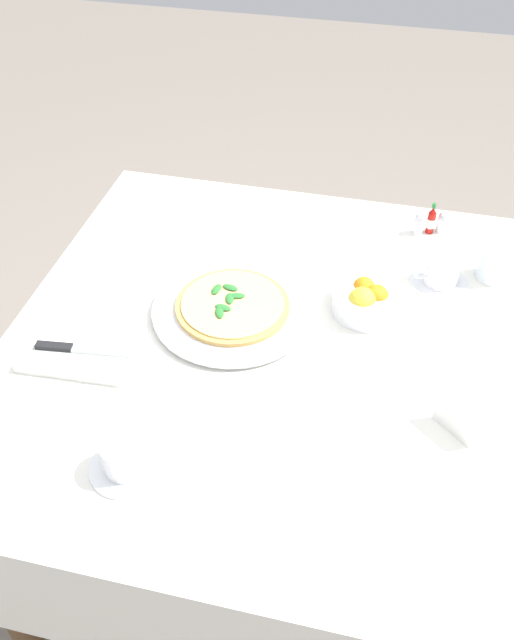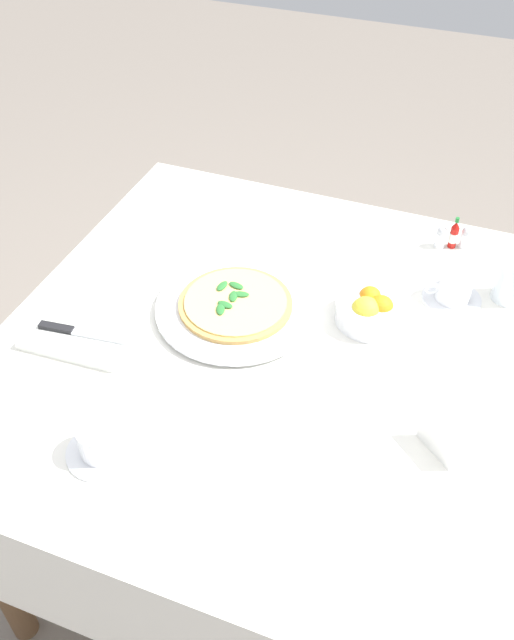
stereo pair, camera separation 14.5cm
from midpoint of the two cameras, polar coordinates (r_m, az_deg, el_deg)
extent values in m
plane|color=slate|center=(2.01, -0.60, -16.78)|extent=(8.00, 8.00, 0.00)
cube|color=white|center=(1.44, -0.80, -2.14)|extent=(1.15, 1.15, 0.02)
cube|color=white|center=(1.96, 3.21, 6.08)|extent=(1.15, 0.01, 0.28)
cube|color=white|center=(1.74, -19.29, -2.55)|extent=(0.01, 1.15, 0.28)
cylinder|color=brown|center=(1.64, -22.76, -20.01)|extent=(0.06, 0.06, 0.70)
cylinder|color=brown|center=(2.14, -10.14, 1.81)|extent=(0.06, 0.06, 0.70)
cylinder|color=brown|center=(2.03, 15.92, -2.24)|extent=(0.06, 0.06, 0.70)
cylinder|color=white|center=(1.50, -4.78, 0.50)|extent=(0.21, 0.21, 0.01)
cylinder|color=white|center=(1.49, -4.80, 0.76)|extent=(0.35, 0.35, 0.01)
cylinder|color=tan|center=(1.49, -4.82, 1.05)|extent=(0.25, 0.25, 0.01)
cylinder|color=#EFD17A|center=(1.48, -4.84, 1.25)|extent=(0.22, 0.22, 0.00)
ellipsoid|color=#2D7533|center=(1.51, -6.11, 2.44)|extent=(0.02, 0.04, 0.01)
ellipsoid|color=#2D7533|center=(1.49, -5.06, 1.67)|extent=(0.03, 0.04, 0.01)
ellipsoid|color=#2D7533|center=(1.45, -5.97, 0.50)|extent=(0.03, 0.04, 0.01)
ellipsoid|color=#2D7533|center=(1.47, -5.64, 0.92)|extent=(0.04, 0.02, 0.01)
ellipsoid|color=#2D7533|center=(1.49, -4.46, 1.90)|extent=(0.04, 0.03, 0.01)
ellipsoid|color=#2D7533|center=(1.51, -4.95, 2.58)|extent=(0.04, 0.03, 0.01)
cylinder|color=white|center=(1.26, -14.06, -11.89)|extent=(0.13, 0.13, 0.01)
cylinder|color=white|center=(1.23, -14.32, -10.98)|extent=(0.08, 0.08, 0.06)
torus|color=white|center=(1.25, -12.61, -9.52)|extent=(0.02, 0.03, 0.03)
cylinder|color=black|center=(1.21, -14.53, -10.23)|extent=(0.07, 0.07, 0.00)
cylinder|color=white|center=(1.61, 12.33, 2.96)|extent=(0.13, 0.13, 0.01)
cylinder|color=white|center=(1.59, 12.51, 3.91)|extent=(0.08, 0.08, 0.06)
torus|color=white|center=(1.57, 10.88, 3.72)|extent=(0.03, 0.02, 0.03)
cylinder|color=black|center=(1.57, 12.65, 4.68)|extent=(0.07, 0.07, 0.00)
cylinder|color=white|center=(1.63, 16.70, 4.76)|extent=(0.07, 0.07, 0.11)
cylinder|color=silver|center=(1.64, 16.58, 4.29)|extent=(0.06, 0.06, 0.07)
cube|color=white|center=(1.46, -17.31, -2.79)|extent=(0.23, 0.14, 0.02)
cube|color=silver|center=(1.43, -15.57, -2.61)|extent=(0.12, 0.03, 0.01)
cube|color=black|center=(1.47, -19.14, -2.20)|extent=(0.08, 0.03, 0.01)
cylinder|color=white|center=(1.50, 6.29, 1.36)|extent=(0.15, 0.15, 0.04)
sphere|color=orange|center=(1.49, 7.10, 1.80)|extent=(0.05, 0.05, 0.05)
sphere|color=orange|center=(1.51, 6.11, 2.57)|extent=(0.05, 0.05, 0.05)
sphere|color=yellow|center=(1.48, 5.91, 1.42)|extent=(0.06, 0.06, 0.06)
cylinder|color=#B7140F|center=(1.76, 11.85, 7.77)|extent=(0.02, 0.02, 0.05)
cylinder|color=white|center=(1.76, 11.85, 7.77)|extent=(0.02, 0.02, 0.02)
cone|color=#B7140F|center=(1.74, 12.02, 8.73)|extent=(0.02, 0.02, 0.02)
cylinder|color=#1E722D|center=(1.73, 12.08, 9.11)|extent=(0.01, 0.01, 0.01)
cylinder|color=white|center=(1.77, 12.75, 7.60)|extent=(0.03, 0.03, 0.04)
cylinder|color=white|center=(1.77, 12.72, 7.44)|extent=(0.02, 0.02, 0.03)
sphere|color=silver|center=(1.76, 12.86, 8.24)|extent=(0.02, 0.02, 0.02)
cylinder|color=white|center=(1.75, 10.88, 7.53)|extent=(0.03, 0.03, 0.04)
cylinder|color=#38332D|center=(1.76, 10.86, 7.37)|extent=(0.02, 0.02, 0.03)
sphere|color=silver|center=(1.74, 10.98, 8.17)|extent=(0.02, 0.02, 0.02)
cube|color=white|center=(1.28, 12.82, -8.35)|extent=(0.07, 0.06, 0.06)
camera|label=1|loc=(0.07, -92.87, -2.61)|focal=38.80mm
camera|label=2|loc=(0.07, 87.13, 2.61)|focal=38.80mm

